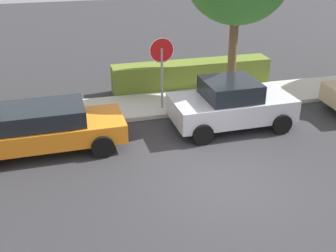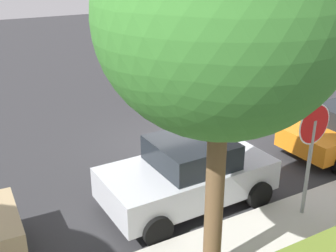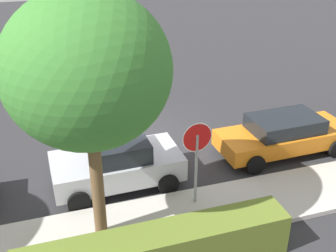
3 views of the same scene
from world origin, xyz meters
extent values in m
plane|color=#2D2D30|center=(0.00, 0.00, 0.00)|extent=(60.00, 60.00, 0.00)
cube|color=beige|center=(0.00, 5.11, 0.07)|extent=(32.00, 2.12, 0.14)
cylinder|color=gray|center=(-0.44, 4.65, 1.13)|extent=(0.08, 0.08, 2.26)
cylinder|color=white|center=(-0.44, 4.65, 2.19)|extent=(0.85, 0.04, 0.85)
cylinder|color=red|center=(-0.44, 4.65, 2.19)|extent=(0.79, 0.05, 0.79)
cube|color=silver|center=(1.43, 2.94, 0.65)|extent=(3.86, 1.95, 0.70)
cube|color=black|center=(1.34, 2.94, 1.28)|extent=(1.67, 1.68, 0.56)
cylinder|color=black|center=(2.71, 3.90, 0.32)|extent=(0.64, 0.23, 0.64)
cylinder|color=black|center=(2.74, 2.03, 0.32)|extent=(0.64, 0.23, 0.64)
cylinder|color=black|center=(0.11, 3.85, 0.32)|extent=(0.64, 0.23, 0.64)
cylinder|color=black|center=(0.14, 1.98, 0.32)|extent=(0.64, 0.23, 0.64)
cube|color=orange|center=(-4.39, 2.78, 0.58)|extent=(4.62, 1.83, 0.56)
cube|color=black|center=(-4.38, 2.78, 1.11)|extent=(2.39, 1.57, 0.49)
cylinder|color=black|center=(-2.85, 3.68, 0.32)|extent=(0.64, 0.23, 0.64)
cylinder|color=black|center=(-2.81, 1.95, 0.32)|extent=(0.64, 0.23, 0.64)
cylinder|color=black|center=(5.78, 3.64, 0.32)|extent=(0.65, 0.25, 0.64)
cylinder|color=brown|center=(2.31, 5.17, 1.55)|extent=(0.31, 0.31, 3.09)
cube|color=olive|center=(1.27, 6.65, 0.54)|extent=(6.30, 0.92, 1.08)
camera|label=1|loc=(-3.66, -8.53, 5.88)|focal=45.00mm
camera|label=2|loc=(5.87, 9.93, 5.29)|focal=45.00mm
camera|label=3|loc=(3.27, 13.62, 7.39)|focal=45.00mm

